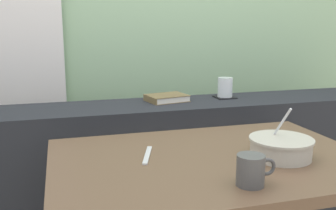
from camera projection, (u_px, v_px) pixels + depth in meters
curtain_left_panel at (10, 8)px, 2.13m from camera, size 0.56×0.06×2.50m
dark_console_ledge at (178, 177)px, 1.94m from camera, size 2.80×0.35×0.78m
breakfast_table at (210, 191)px, 1.27m from camera, size 1.03×0.70×0.73m
coaster_square at (225, 97)px, 1.98m from camera, size 0.10×0.10×0.00m
juice_glass at (225, 88)px, 1.97m from camera, size 0.08×0.08×0.10m
closed_book at (167, 98)px, 1.89m from camera, size 0.22×0.18×0.03m
soup_bowl at (281, 147)px, 1.23m from camera, size 0.21×0.21×0.17m
fork_utensil at (147, 155)px, 1.25m from camera, size 0.07×0.17×0.01m
ceramic_mug at (251, 170)px, 1.01m from camera, size 0.11×0.08×0.08m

